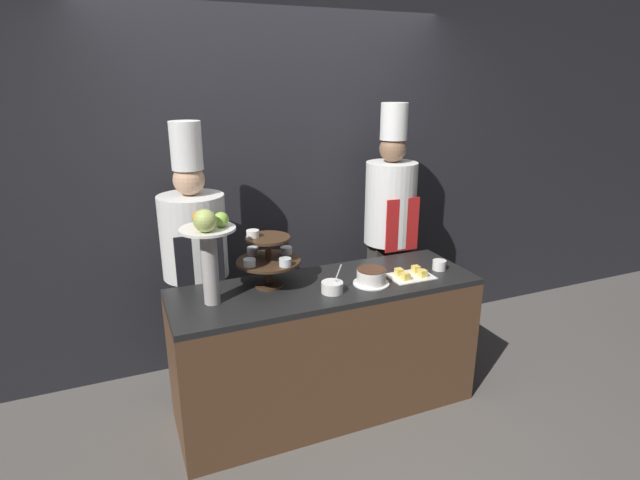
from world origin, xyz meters
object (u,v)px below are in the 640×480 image
Objects in this scene: cake_round at (371,277)px; chef_left at (195,258)px; chef_center_left at (390,223)px; cup_white at (439,265)px; serving_bowl_near at (332,287)px; tiered_stand at (268,257)px; fruit_pedestal at (209,243)px; cake_square_tray at (411,274)px.

chef_left reaches higher than cake_round.
chef_center_left is (0.47, 0.60, 0.13)m from cake_round.
cup_white is 0.58m from chef_center_left.
chef_center_left reaches higher than serving_bowl_near.
serving_bowl_near is (0.31, -0.23, -0.15)m from tiered_stand.
serving_bowl_near is at bearing -175.13° from cake_round.
tiered_stand is 2.28× the size of serving_bowl_near.
fruit_pedestal reaches higher than cup_white.
cake_round is 0.27m from serving_bowl_near.
cup_white is at bearing -20.90° from chef_left.
cup_white is 0.52× the size of serving_bowl_near.
chef_left is (-0.36, 0.39, -0.09)m from tiered_stand.
serving_bowl_near is 0.92m from chef_left.
cake_square_tray is 1.65× the size of serving_bowl_near.
cake_round is 1.32× the size of serving_bowl_near.
cake_round is (0.58, -0.21, -0.14)m from tiered_stand.
cake_round is 0.28m from cake_square_tray.
tiered_stand is 0.41m from fruit_pedestal.
fruit_pedestal is (-0.36, -0.12, 0.16)m from tiered_stand.
chef_left is at bearing 90.61° from fruit_pedestal.
chef_center_left is (0.74, 0.62, 0.14)m from serving_bowl_near.
tiered_stand is at bearing 17.93° from fruit_pedestal.
chef_center_left reaches higher than chef_left.
cake_round is at bearing -179.08° from cake_square_tray.
cake_round is 2.53× the size of cup_white.
chef_center_left is (-0.05, 0.56, 0.14)m from cup_white.
cake_square_tray is at bearing -171.42° from cup_white.
cup_white is at bearing -8.65° from tiered_stand.
tiered_stand is 0.63m from cake_round.
chef_left is at bearing 180.00° from chef_center_left.
cake_square_tray is at bearing 0.92° from cake_round.
chef_left is (-0.94, 0.60, 0.05)m from cake_round.
chef_center_left is (0.19, 0.59, 0.16)m from cake_square_tray.
tiered_stand is at bearing -159.57° from chef_center_left.
cup_white is 0.79m from serving_bowl_near.
chef_center_left is at bearing 95.11° from cup_white.
cake_round reaches higher than cup_white.
cake_round is at bearing -19.74° from tiered_stand.
serving_bowl_near is (-0.79, -0.06, 0.00)m from cup_white.
fruit_pedestal is 2.51× the size of cake_round.
serving_bowl_near is at bearing -177.15° from cake_square_tray.
cup_white is at bearing -84.89° from chef_center_left.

